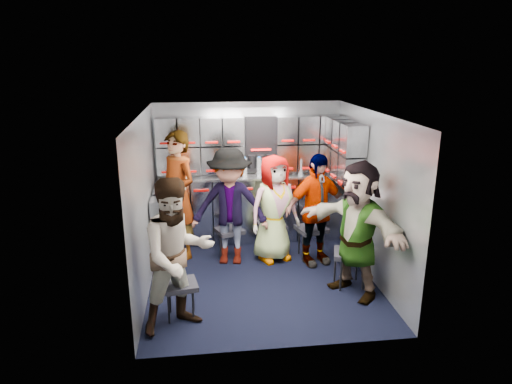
{
  "coord_description": "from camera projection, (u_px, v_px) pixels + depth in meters",
  "views": [
    {
      "loc": [
        -0.72,
        -5.28,
        2.74
      ],
      "look_at": [
        -0.02,
        0.35,
        1.05
      ],
      "focal_mm": 32.0,
      "sensor_mm": 36.0,
      "label": 1
    }
  ],
  "objects": [
    {
      "name": "cup_right",
      "position": [
        284.0,
        172.0,
        6.81
      ],
      "size": [
        0.08,
        0.08,
        0.09
      ],
      "primitive_type": "cylinder",
      "color": "#C9B58E",
      "rests_on": "counter"
    },
    {
      "name": "jump_seat_mid_right",
      "position": [
        311.0,
        230.0,
        6.38
      ],
      "size": [
        0.46,
        0.45,
        0.45
      ],
      "rotation": [
        0.0,
        0.0,
        0.25
      ],
      "color": "black",
      "rests_on": "ground"
    },
    {
      "name": "jump_seat_center",
      "position": [
        272.0,
        227.0,
        6.5
      ],
      "size": [
        0.4,
        0.38,
        0.46
      ],
      "rotation": [
        0.0,
        0.0,
        0.04
      ],
      "color": "black",
      "rests_on": "ground"
    },
    {
      "name": "counter",
      "position": [
        250.0,
        176.0,
        6.83
      ],
      "size": [
        2.68,
        0.42,
        0.03
      ],
      "primitive_type": "cube",
      "color": "silver",
      "rests_on": "cart_bank_back"
    },
    {
      "name": "jump_seat_near_left",
      "position": [
        180.0,
        287.0,
        4.89
      ],
      "size": [
        0.4,
        0.38,
        0.41
      ],
      "rotation": [
        0.0,
        0.0,
        0.17
      ],
      "color": "black",
      "rests_on": "ground"
    },
    {
      "name": "cup_left",
      "position": [
        187.0,
        175.0,
        6.64
      ],
      "size": [
        0.08,
        0.08,
        0.09
      ],
      "primitive_type": "cylinder",
      "color": "#C9B58E",
      "rests_on": "counter"
    },
    {
      "name": "bottle_mid",
      "position": [
        259.0,
        167.0,
        6.75
      ],
      "size": [
        0.07,
        0.07,
        0.28
      ],
      "primitive_type": "cylinder",
      "color": "white",
      "rests_on": "counter"
    },
    {
      "name": "floor",
      "position": [
        261.0,
        277.0,
        5.89
      ],
      "size": [
        3.0,
        3.0,
        0.0
      ],
      "primitive_type": "plane",
      "color": "black",
      "rests_on": "ground"
    },
    {
      "name": "jump_seat_mid_left",
      "position": [
        229.0,
        232.0,
        6.41
      ],
      "size": [
        0.44,
        0.43,
        0.42
      ],
      "rotation": [
        0.0,
        0.0,
        0.35
      ],
      "color": "black",
      "rests_on": "ground"
    },
    {
      "name": "right_cabinet",
      "position": [
        343.0,
        221.0,
        6.46
      ],
      "size": [
        0.28,
        1.2,
        1.0
      ],
      "primitive_type": "cube",
      "color": "gray",
      "rests_on": "ground"
    },
    {
      "name": "attendant_arc_e",
      "position": [
        357.0,
        229.0,
        5.28
      ],
      "size": [
        1.19,
        1.54,
        1.63
      ],
      "primitive_type": "imported",
      "rotation": [
        0.0,
        0.0,
        -1.03
      ],
      "color": "black",
      "rests_on": "ground"
    },
    {
      "name": "cart_bank_back",
      "position": [
        250.0,
        209.0,
        6.97
      ],
      "size": [
        2.68,
        0.38,
        0.99
      ],
      "primitive_type": "cube",
      "color": "gray",
      "rests_on": "ground"
    },
    {
      "name": "cart_bank_left",
      "position": [
        168.0,
        230.0,
        6.14
      ],
      "size": [
        0.38,
        0.76,
        0.99
      ],
      "primitive_type": "cube",
      "color": "gray",
      "rests_on": "ground"
    },
    {
      "name": "coffee_niche",
      "position": [
        261.0,
        145.0,
        6.83
      ],
      "size": [
        0.46,
        0.16,
        0.84
      ],
      "primitive_type": null,
      "color": "black",
      "rests_on": "wall_back"
    },
    {
      "name": "wall_left",
      "position": [
        145.0,
        204.0,
        5.42
      ],
      "size": [
        0.04,
        3.0,
        2.1
      ],
      "primitive_type": "cube",
      "color": "gray",
      "rests_on": "ground"
    },
    {
      "name": "bottle_right",
      "position": [
        301.0,
        167.0,
        6.83
      ],
      "size": [
        0.07,
        0.07,
        0.24
      ],
      "primitive_type": "cylinder",
      "color": "white",
      "rests_on": "counter"
    },
    {
      "name": "attendant_arc_d",
      "position": [
        315.0,
        210.0,
        6.1
      ],
      "size": [
        0.97,
        0.63,
        1.53
      ],
      "primitive_type": "imported",
      "rotation": [
        0.0,
        0.0,
        0.31
      ],
      "color": "black",
      "rests_on": "ground"
    },
    {
      "name": "attendant_standing",
      "position": [
        178.0,
        196.0,
        6.29
      ],
      "size": [
        0.74,
        0.78,
        1.8
      ],
      "primitive_type": "imported",
      "rotation": [
        0.0,
        0.0,
        -0.9
      ],
      "color": "black",
      "rests_on": "ground"
    },
    {
      "name": "attendant_arc_c",
      "position": [
        274.0,
        208.0,
        6.24
      ],
      "size": [
        0.85,
        0.69,
        1.49
      ],
      "primitive_type": "imported",
      "rotation": [
        0.0,
        0.0,
        0.35
      ],
      "color": "black",
      "rests_on": "ground"
    },
    {
      "name": "wall_right",
      "position": [
        371.0,
        196.0,
        5.75
      ],
      "size": [
        0.04,
        3.0,
        2.1
      ],
      "primitive_type": "cube",
      "color": "gray",
      "rests_on": "ground"
    },
    {
      "name": "locker_bank_back",
      "position": [
        249.0,
        144.0,
        6.75
      ],
      "size": [
        2.68,
        0.28,
        0.82
      ],
      "primitive_type": "cube",
      "color": "gray",
      "rests_on": "wall_back"
    },
    {
      "name": "locker_bank_right",
      "position": [
        345.0,
        151.0,
        6.28
      ],
      "size": [
        0.28,
        1.0,
        0.82
      ],
      "primitive_type": "cube",
      "color": "gray",
      "rests_on": "wall_right"
    },
    {
      "name": "wall_back",
      "position": [
        248.0,
        171.0,
        7.02
      ],
      "size": [
        2.8,
        0.04,
        2.1
      ],
      "primitive_type": "cube",
      "color": "gray",
      "rests_on": "ground"
    },
    {
      "name": "ceiling",
      "position": [
        262.0,
        114.0,
        5.29
      ],
      "size": [
        2.8,
        3.0,
        0.02
      ],
      "primitive_type": "cube",
      "color": "silver",
      "rests_on": "wall_back"
    },
    {
      "name": "red_latch_strip",
      "position": [
        251.0,
        189.0,
        6.67
      ],
      "size": [
        2.6,
        0.02,
        0.03
      ],
      "primitive_type": "cube",
      "color": "#B90905",
      "rests_on": "cart_bank_back"
    },
    {
      "name": "attendant_arc_b",
      "position": [
        230.0,
        207.0,
        6.12
      ],
      "size": [
        1.13,
        0.78,
        1.6
      ],
      "primitive_type": "imported",
      "rotation": [
        0.0,
        0.0,
        -0.19
      ],
      "color": "black",
      "rests_on": "ground"
    },
    {
      "name": "attendant_arc_a",
      "position": [
        178.0,
        256.0,
        4.6
      ],
      "size": [
        0.98,
        0.89,
        1.62
      ],
      "primitive_type": "imported",
      "rotation": [
        0.0,
        0.0,
        0.44
      ],
      "color": "black",
      "rests_on": "ground"
    },
    {
      "name": "jump_seat_near_right",
      "position": [
        350.0,
        256.0,
        5.57
      ],
      "size": [
        0.47,
        0.46,
        0.46
      ],
      "rotation": [
        0.0,
        0.0,
        -0.28
      ],
      "color": "black",
      "rests_on": "ground"
    },
    {
      "name": "bottle_left",
      "position": [
        245.0,
        167.0,
        6.72
      ],
      "size": [
        0.07,
        0.07,
        0.28
      ],
      "primitive_type": "cylinder",
      "color": "white",
      "rests_on": "counter"
    }
  ]
}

